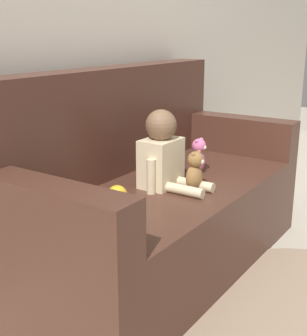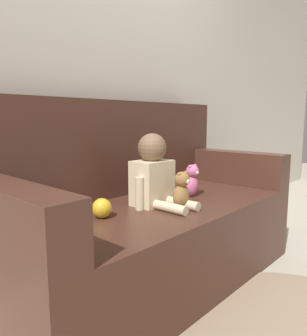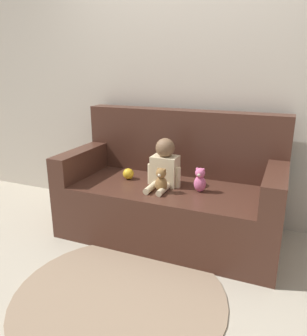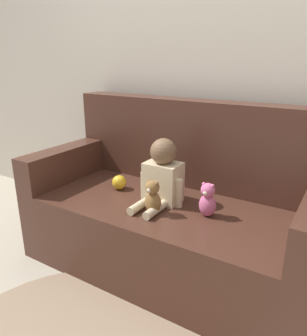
# 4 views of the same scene
# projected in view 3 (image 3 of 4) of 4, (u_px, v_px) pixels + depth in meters

# --- Properties ---
(ground_plane) EXTENTS (12.00, 12.00, 0.00)m
(ground_plane) POSITION_uv_depth(u_px,v_px,m) (169.00, 234.00, 2.89)
(ground_plane) COLOR #B7AD99
(wall_back) EXTENTS (8.00, 0.05, 2.60)m
(wall_back) POSITION_uv_depth(u_px,v_px,m) (191.00, 80.00, 2.96)
(wall_back) COLOR beige
(wall_back) RESTS_ON ground_plane
(couch) EXTENTS (1.82, 0.86, 1.06)m
(couch) POSITION_uv_depth(u_px,v_px,m) (172.00, 194.00, 2.84)
(couch) COLOR #47281E
(couch) RESTS_ON ground_plane
(person_baby) EXTENTS (0.29, 0.35, 0.40)m
(person_baby) POSITION_uv_depth(u_px,v_px,m) (164.00, 166.00, 2.69)
(person_baby) COLOR beige
(person_baby) RESTS_ON couch
(teddy_bear_brown) EXTENTS (0.10, 0.09, 0.20)m
(teddy_bear_brown) POSITION_uv_depth(u_px,v_px,m) (162.00, 180.00, 2.55)
(teddy_bear_brown) COLOR olive
(teddy_bear_brown) RESTS_ON couch
(plush_toy_side) EXTENTS (0.10, 0.09, 0.20)m
(plush_toy_side) POSITION_uv_depth(u_px,v_px,m) (200.00, 180.00, 2.56)
(plush_toy_side) COLOR #DB6699
(plush_toy_side) RESTS_ON couch
(toy_ball) EXTENTS (0.10, 0.10, 0.10)m
(toy_ball) POSITION_uv_depth(u_px,v_px,m) (128.00, 174.00, 2.87)
(toy_ball) COLOR gold
(toy_ball) RESTS_ON couch
(floor_rug) EXTENTS (1.38, 1.38, 0.01)m
(floor_rug) POSITION_uv_depth(u_px,v_px,m) (120.00, 296.00, 2.11)
(floor_rug) COLOR gray
(floor_rug) RESTS_ON ground_plane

